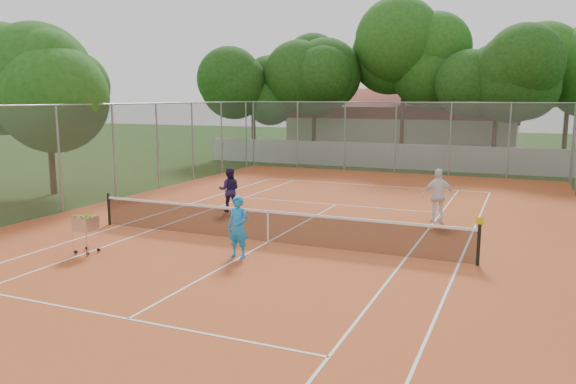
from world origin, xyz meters
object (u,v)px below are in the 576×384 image
at_px(clubhouse, 404,124).
at_px(player_far_right, 438,196).
at_px(player_near, 238,227).
at_px(ball_hopper, 86,233).
at_px(player_far_left, 229,190).
at_px(tennis_net, 268,226).

bearing_deg(clubhouse, player_far_right, -75.61).
bearing_deg(player_near, ball_hopper, -159.14).
distance_m(player_near, player_far_right, 7.81).
xyz_separation_m(player_near, ball_hopper, (-4.05, -1.28, -0.27)).
bearing_deg(clubhouse, player_far_left, -92.89).
bearing_deg(tennis_net, ball_hopper, -143.35).
relative_size(clubhouse, player_far_right, 8.85).
xyz_separation_m(player_near, player_far_left, (-3.23, 5.34, -0.01)).
xyz_separation_m(tennis_net, ball_hopper, (-4.10, -3.05, 0.07)).
bearing_deg(clubhouse, player_near, -86.38).
relative_size(clubhouse, player_far_left, 9.95).
relative_size(player_near, ball_hopper, 1.48).
relative_size(player_near, player_far_left, 1.02).
height_order(tennis_net, player_near, player_near).
relative_size(player_far_left, player_far_right, 0.89).
xyz_separation_m(player_far_left, ball_hopper, (-0.81, -6.62, -0.26)).
xyz_separation_m(tennis_net, player_near, (-0.05, -1.77, 0.35)).
bearing_deg(ball_hopper, clubhouse, 89.52).
distance_m(clubhouse, player_near, 30.86).
bearing_deg(player_near, player_far_left, 124.49).
height_order(player_near, ball_hopper, player_near).
height_order(clubhouse, player_near, clubhouse).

